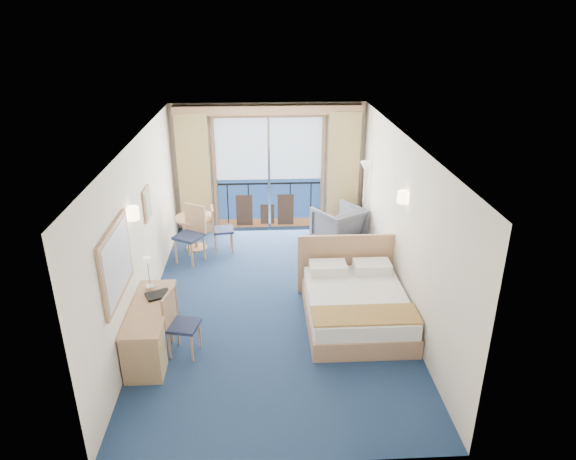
# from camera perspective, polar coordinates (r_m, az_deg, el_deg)

# --- Properties ---
(floor) EXTENTS (6.50, 6.50, 0.00)m
(floor) POSITION_cam_1_polar(r_m,az_deg,el_deg) (8.48, -1.55, -8.07)
(floor) COLOR navy
(floor) RESTS_ON ground
(room_walls) EXTENTS (4.04, 6.54, 2.72)m
(room_walls) POSITION_cam_1_polar(r_m,az_deg,el_deg) (7.71, -1.69, 3.29)
(room_walls) COLOR white
(room_walls) RESTS_ON ground
(balcony_door) EXTENTS (2.36, 0.03, 2.52)m
(balcony_door) POSITION_cam_1_polar(r_m,az_deg,el_deg) (10.96, -2.15, 5.90)
(balcony_door) COLOR navy
(balcony_door) RESTS_ON room_walls
(curtain_left) EXTENTS (0.65, 0.22, 2.55)m
(curtain_left) POSITION_cam_1_polar(r_m,az_deg,el_deg) (10.87, -10.35, 6.11)
(curtain_left) COLOR tan
(curtain_left) RESTS_ON room_walls
(curtain_right) EXTENTS (0.65, 0.22, 2.55)m
(curtain_right) POSITION_cam_1_polar(r_m,az_deg,el_deg) (10.92, 6.10, 6.44)
(curtain_right) COLOR tan
(curtain_right) RESTS_ON room_walls
(pelmet) EXTENTS (3.80, 0.25, 0.18)m
(pelmet) POSITION_cam_1_polar(r_m,az_deg,el_deg) (10.51, -2.22, 13.21)
(pelmet) COLOR tan
(pelmet) RESTS_ON room_walls
(mirror) EXTENTS (0.05, 1.25, 0.95)m
(mirror) POSITION_cam_1_polar(r_m,az_deg,el_deg) (6.66, -18.52, -3.45)
(mirror) COLOR tan
(mirror) RESTS_ON room_walls
(wall_print) EXTENTS (0.04, 0.42, 0.52)m
(wall_print) POSITION_cam_1_polar(r_m,az_deg,el_deg) (8.39, -15.36, 2.83)
(wall_print) COLOR tan
(wall_print) RESTS_ON room_walls
(sconce_left) EXTENTS (0.18, 0.18, 0.18)m
(sconce_left) POSITION_cam_1_polar(r_m,az_deg,el_deg) (7.34, -16.89, 1.80)
(sconce_left) COLOR #FFE1B2
(sconce_left) RESTS_ON room_walls
(sconce_right) EXTENTS (0.18, 0.18, 0.18)m
(sconce_right) POSITION_cam_1_polar(r_m,az_deg,el_deg) (7.83, 12.70, 3.60)
(sconce_right) COLOR #FFE1B2
(sconce_right) RESTS_ON room_walls
(bed) EXTENTS (1.64, 1.95, 1.03)m
(bed) POSITION_cam_1_polar(r_m,az_deg,el_deg) (7.96, 7.51, -8.12)
(bed) COLOR tan
(bed) RESTS_ON ground
(nightstand) EXTENTS (0.38, 0.36, 0.50)m
(nightstand) POSITION_cam_1_polar(r_m,az_deg,el_deg) (9.24, 9.47, -3.84)
(nightstand) COLOR tan
(nightstand) RESTS_ON ground
(phone) EXTENTS (0.24, 0.22, 0.09)m
(phone) POSITION_cam_1_polar(r_m,az_deg,el_deg) (9.09, 9.53, -2.27)
(phone) COLOR white
(phone) RESTS_ON nightstand
(armchair) EXTENTS (1.18, 1.19, 0.79)m
(armchair) POSITION_cam_1_polar(r_m,az_deg,el_deg) (10.42, 5.64, 0.49)
(armchair) COLOR #41444F
(armchair) RESTS_ON ground
(floor_lamp) EXTENTS (0.23, 0.23, 1.68)m
(floor_lamp) POSITION_cam_1_polar(r_m,az_deg,el_deg) (10.34, 8.49, 5.35)
(floor_lamp) COLOR silver
(floor_lamp) RESTS_ON ground
(desk) EXTENTS (0.52, 1.51, 0.71)m
(desk) POSITION_cam_1_polar(r_m,az_deg,el_deg) (7.12, -15.57, -12.10)
(desk) COLOR tan
(desk) RESTS_ON ground
(desk_chair) EXTENTS (0.49, 0.48, 0.93)m
(desk_chair) POSITION_cam_1_polar(r_m,az_deg,el_deg) (7.25, -12.19, -9.78)
(desk_chair) COLOR #212A4D
(desk_chair) RESTS_ON ground
(folder) EXTENTS (0.40, 0.36, 0.03)m
(folder) POSITION_cam_1_polar(r_m,az_deg,el_deg) (7.50, -14.23, -6.99)
(folder) COLOR black
(folder) RESTS_ON desk
(desk_lamp) EXTENTS (0.13, 0.13, 0.48)m
(desk_lamp) POSITION_cam_1_polar(r_m,az_deg,el_deg) (7.55, -15.32, -3.92)
(desk_lamp) COLOR silver
(desk_lamp) RESTS_ON desk
(round_table) EXTENTS (0.76, 0.76, 0.68)m
(round_table) POSITION_cam_1_polar(r_m,az_deg,el_deg) (10.29, -10.29, 0.62)
(round_table) COLOR tan
(round_table) RESTS_ON ground
(table_chair_a) EXTENTS (0.45, 0.44, 0.92)m
(table_chair_a) POSITION_cam_1_polar(r_m,az_deg,el_deg) (10.11, -7.71, 0.40)
(table_chair_a) COLOR #212A4D
(table_chair_a) RESTS_ON ground
(table_chair_b) EXTENTS (0.64, 0.64, 1.08)m
(table_chair_b) POSITION_cam_1_polar(r_m,az_deg,el_deg) (9.78, -10.64, -0.03)
(table_chair_b) COLOR #212A4D
(table_chair_b) RESTS_ON ground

